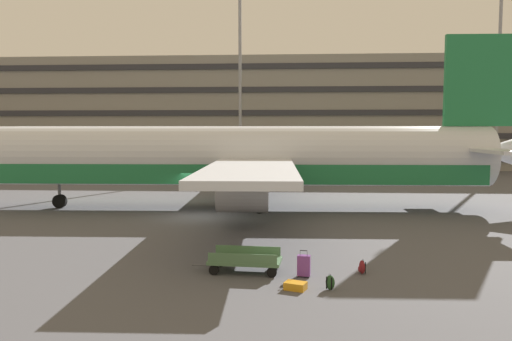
% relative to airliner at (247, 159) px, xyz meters
% --- Properties ---
extents(ground_plane, '(600.00, 600.00, 0.00)m').
position_rel_airliner_xyz_m(ground_plane, '(-2.69, -2.95, -3.30)').
color(ground_plane, '#4C4C51').
extents(terminal_structure, '(128.30, 14.24, 14.61)m').
position_rel_airliner_xyz_m(terminal_structure, '(-2.69, 39.23, 4.01)').
color(terminal_structure, gray).
rests_on(terminal_structure, ground_plane).
extents(airliner, '(37.92, 30.50, 11.12)m').
position_rel_airliner_xyz_m(airliner, '(0.00, 0.00, 0.00)').
color(airliner, silver).
rests_on(airliner, ground_plane).
extents(light_mast_left, '(1.80, 0.50, 22.07)m').
position_rel_airliner_xyz_m(light_mast_left, '(-2.94, 26.17, 9.44)').
color(light_mast_left, gray).
rests_on(light_mast_left, ground_plane).
extents(light_mast_center_left, '(1.80, 0.50, 24.15)m').
position_rel_airliner_xyz_m(light_mast_center_left, '(25.99, 26.17, 10.50)').
color(light_mast_center_left, gray).
rests_on(light_mast_center_left, ground_plane).
extents(suitcase_large, '(0.48, 0.32, 0.98)m').
position_rel_airliner_xyz_m(suitcase_large, '(3.25, -15.22, -2.88)').
color(suitcase_large, '#72388C').
rests_on(suitcase_large, ground_plane).
extents(suitcase_navy, '(0.80, 0.68, 0.25)m').
position_rel_airliner_xyz_m(suitcase_navy, '(2.93, -16.66, -3.17)').
color(suitcase_navy, orange).
rests_on(suitcase_navy, ground_plane).
extents(backpack_red, '(0.37, 0.33, 0.53)m').
position_rel_airliner_xyz_m(backpack_red, '(4.06, -16.60, -3.06)').
color(backpack_red, '#264C26').
rests_on(backpack_red, ground_plane).
extents(backpack_black, '(0.28, 0.41, 0.54)m').
position_rel_airliner_xyz_m(backpack_black, '(5.34, -14.70, -3.06)').
color(backpack_black, maroon).
rests_on(backpack_black, ground_plane).
extents(baggage_cart, '(3.34, 1.51, 0.82)m').
position_rel_airliner_xyz_m(baggage_cart, '(1.12, -14.72, -2.87)').
color(baggage_cart, '#4C724C').
rests_on(baggage_cart, ground_plane).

